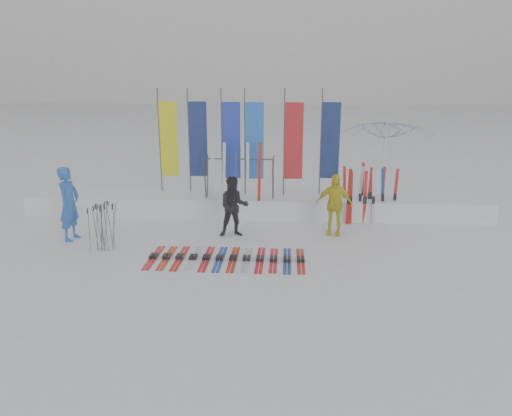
# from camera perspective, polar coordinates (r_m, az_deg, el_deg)

# --- Properties ---
(ground) EXTENTS (120.00, 120.00, 0.00)m
(ground) POSITION_cam_1_polar(r_m,az_deg,el_deg) (11.18, -1.56, -7.09)
(ground) COLOR white
(ground) RESTS_ON ground
(snow_bank) EXTENTS (14.00, 1.60, 0.60)m
(snow_bank) POSITION_cam_1_polar(r_m,az_deg,el_deg) (15.44, -0.03, 0.42)
(snow_bank) COLOR white
(snow_bank) RESTS_ON ground
(person_blue) EXTENTS (0.55, 0.76, 1.93)m
(person_blue) POSITION_cam_1_polar(r_m,az_deg,el_deg) (13.76, -20.57, 0.45)
(person_blue) COLOR blue
(person_blue) RESTS_ON ground
(person_black) EXTENTS (0.89, 0.75, 1.62)m
(person_black) POSITION_cam_1_polar(r_m,az_deg,el_deg) (13.22, -2.54, 0.15)
(person_black) COLOR black
(person_black) RESTS_ON ground
(person_yellow) EXTENTS (1.04, 0.59, 1.66)m
(person_yellow) POSITION_cam_1_polar(r_m,az_deg,el_deg) (13.52, 8.93, 0.41)
(person_yellow) COLOR yellow
(person_yellow) RESTS_ON ground
(tent_canopy) EXTENTS (4.04, 4.08, 2.85)m
(tent_canopy) POSITION_cam_1_polar(r_m,az_deg,el_deg) (16.84, 14.52, 5.10)
(tent_canopy) COLOR white
(tent_canopy) RESTS_ON ground
(ski_row) EXTENTS (3.64, 1.69, 0.07)m
(ski_row) POSITION_cam_1_polar(r_m,az_deg,el_deg) (11.78, -3.33, -5.74)
(ski_row) COLOR red
(ski_row) RESTS_ON ground
(pole_cluster) EXTENTS (0.57, 0.75, 1.21)m
(pole_cluster) POSITION_cam_1_polar(r_m,az_deg,el_deg) (12.77, -17.09, -2.09)
(pole_cluster) COLOR #595B60
(pole_cluster) RESTS_ON ground
(feather_flags) EXTENTS (5.55, 0.32, 3.20)m
(feather_flags) POSITION_cam_1_polar(r_m,az_deg,el_deg) (15.31, -1.32, 7.71)
(feather_flags) COLOR #383A3F
(feather_flags) RESTS_ON ground
(ski_rack) EXTENTS (2.04, 0.80, 1.23)m
(ski_rack) POSITION_cam_1_polar(r_m,az_deg,el_deg) (14.85, -1.89, 4.10)
(ski_rack) COLOR #383A3F
(ski_rack) RESTS_ON ground
(upright_skis) EXTENTS (1.54, 1.18, 1.65)m
(upright_skis) POSITION_cam_1_polar(r_m,az_deg,el_deg) (15.02, 12.58, 1.54)
(upright_skis) COLOR silver
(upright_skis) RESTS_ON ground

